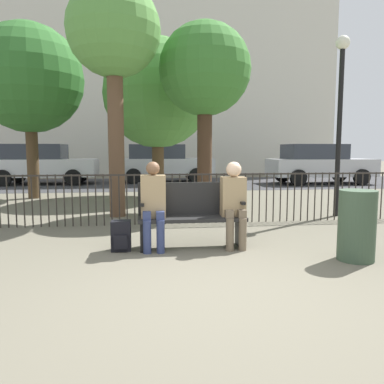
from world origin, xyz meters
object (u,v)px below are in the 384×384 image
(tree_1, at_px, (114,35))
(trash_bin, at_px, (357,225))
(parked_car_0, at_px, (319,163))
(seated_person_0, at_px, (153,202))
(seated_person_1, at_px, (234,200))
(tree_0, at_px, (205,72))
(parked_car_2, at_px, (41,163))
(lamp_post, at_px, (340,99))
(tree_3, at_px, (29,79))
(tree_2, at_px, (157,94))
(backpack, at_px, (121,236))
(park_bench, at_px, (191,213))
(parked_car_1, at_px, (162,163))

(tree_1, xyz_separation_m, trash_bin, (3.23, -3.56, -3.22))
(parked_car_0, relative_size, trash_bin, 4.72)
(seated_person_0, bearing_deg, parked_car_0, 54.03)
(seated_person_1, bearing_deg, tree_0, 88.38)
(seated_person_0, xyz_separation_m, trash_bin, (2.53, -0.79, -0.23))
(parked_car_2, bearing_deg, seated_person_1, -62.92)
(parked_car_2, distance_m, trash_bin, 13.40)
(lamp_post, xyz_separation_m, parked_car_2, (-8.21, 8.45, -1.58))
(tree_0, distance_m, trash_bin, 5.10)
(tree_3, height_order, parked_car_2, tree_3)
(tree_1, bearing_deg, tree_2, 73.83)
(tree_1, relative_size, lamp_post, 1.28)
(backpack, xyz_separation_m, tree_2, (0.69, 6.03, 2.81))
(tree_0, relative_size, tree_1, 0.89)
(backpack, bearing_deg, parked_car_0, 52.27)
(park_bench, relative_size, parked_car_2, 0.36)
(tree_1, distance_m, trash_bin, 5.79)
(park_bench, height_order, parked_car_2, parked_car_2)
(lamp_post, bearing_deg, tree_3, 152.00)
(seated_person_1, distance_m, tree_3, 8.01)
(lamp_post, height_order, parked_car_0, lamp_post)
(backpack, bearing_deg, tree_1, 95.34)
(park_bench, height_order, seated_person_0, seated_person_0)
(parked_car_0, xyz_separation_m, parked_car_1, (-6.35, 1.61, 0.00))
(lamp_post, bearing_deg, parked_car_2, 134.17)
(backpack, bearing_deg, seated_person_0, -1.78)
(tree_2, xyz_separation_m, parked_car_2, (-4.59, 4.66, -2.17))
(park_bench, distance_m, parked_car_1, 11.03)
(seated_person_1, distance_m, parked_car_1, 11.17)
(parked_car_1, bearing_deg, parked_car_2, -174.84)
(lamp_post, bearing_deg, tree_0, 157.45)
(seated_person_1, height_order, parked_car_2, parked_car_2)
(tree_1, bearing_deg, tree_3, 128.46)
(tree_0, xyz_separation_m, lamp_post, (2.64, -1.10, -0.69))
(seated_person_1, height_order, parked_car_0, parked_car_0)
(parked_car_2, bearing_deg, park_bench, -65.21)
(backpack, height_order, tree_2, tree_2)
(tree_0, relative_size, parked_car_1, 1.00)
(seated_person_0, relative_size, parked_car_0, 0.29)
(seated_person_1, bearing_deg, trash_bin, -29.48)
(park_bench, bearing_deg, seated_person_1, -12.03)
(seated_person_0, relative_size, tree_1, 0.26)
(parked_car_0, height_order, trash_bin, parked_car_0)
(backpack, height_order, lamp_post, lamp_post)
(seated_person_0, xyz_separation_m, tree_1, (-0.71, 2.78, 2.99))
(seated_person_0, bearing_deg, park_bench, 12.97)
(trash_bin, bearing_deg, backpack, 164.89)
(lamp_post, bearing_deg, park_bench, -147.28)
(parked_car_0, relative_size, parked_car_1, 1.00)
(backpack, distance_m, tree_2, 6.69)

